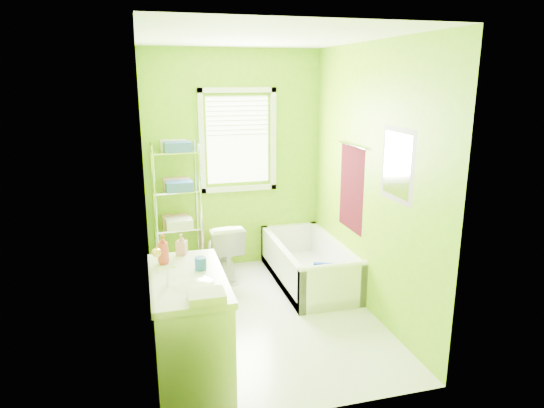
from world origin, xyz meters
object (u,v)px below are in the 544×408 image
object	(u,v)px
bathtub	(309,270)
vanity	(190,322)
wire_shelf_unit	(178,195)
toilet	(223,250)

from	to	relation	value
bathtub	vanity	bearing A→B (deg)	-136.52
bathtub	wire_shelf_unit	distance (m)	1.72
vanity	bathtub	bearing A→B (deg)	43.48
wire_shelf_unit	vanity	bearing A→B (deg)	-92.83
bathtub	toilet	bearing A→B (deg)	155.91
bathtub	wire_shelf_unit	size ratio (longest dim) A/B	0.97
bathtub	wire_shelf_unit	xyz separation A→B (m)	(-1.37, 0.64, 0.81)
toilet	bathtub	bearing A→B (deg)	152.93
toilet	wire_shelf_unit	bearing A→B (deg)	-29.49
vanity	wire_shelf_unit	bearing A→B (deg)	87.17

